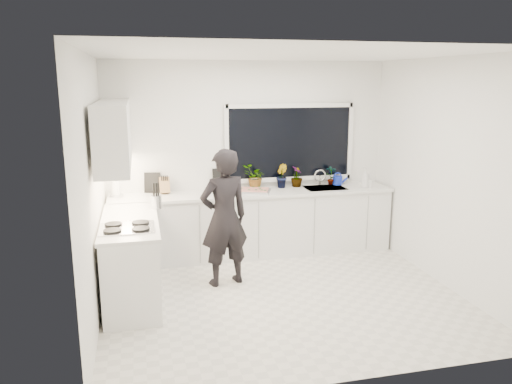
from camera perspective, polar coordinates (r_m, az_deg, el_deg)
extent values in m
cube|color=beige|center=(5.90, 2.98, -11.80)|extent=(4.00, 3.50, 0.02)
cube|color=white|center=(7.16, -0.83, 3.97)|extent=(4.00, 0.02, 2.70)
cube|color=white|center=(5.29, -18.26, 0.22)|extent=(0.02, 3.50, 2.70)
cube|color=white|center=(6.34, 20.87, 2.00)|extent=(0.02, 3.50, 2.70)
cube|color=white|center=(5.38, 3.32, 15.61)|extent=(4.00, 3.50, 0.02)
cube|color=black|center=(7.25, 3.89, 5.65)|extent=(1.80, 0.02, 1.00)
cube|color=white|center=(7.06, -0.26, -3.72)|extent=(3.92, 0.58, 0.88)
cube|color=white|center=(5.85, -14.02, -7.62)|extent=(0.58, 1.60, 0.88)
cube|color=silver|center=(6.94, -0.24, -0.10)|extent=(3.94, 0.62, 0.04)
cube|color=silver|center=(5.71, -14.26, -3.29)|extent=(0.62, 1.60, 0.04)
cube|color=white|center=(5.89, -15.90, 6.51)|extent=(0.34, 2.10, 0.70)
cube|color=silver|center=(7.26, 7.84, 0.11)|extent=(0.58, 0.42, 0.14)
cylinder|color=silver|center=(7.41, 7.33, 1.65)|extent=(0.03, 0.03, 0.22)
cube|color=black|center=(5.37, -14.54, -3.94)|extent=(0.56, 0.48, 0.03)
imported|color=black|center=(5.96, -3.66, -2.96)|extent=(0.69, 0.54, 1.66)
cube|color=#AFAFB3|center=(6.91, -0.33, 0.15)|extent=(0.55, 0.48, 0.03)
cube|color=#AA3B16|center=(6.90, -0.33, 0.28)|extent=(0.49, 0.42, 0.01)
cylinder|color=#1227A9|center=(7.47, 9.30, 1.33)|extent=(0.16, 0.16, 0.13)
cylinder|color=white|center=(6.85, -15.72, 0.55)|extent=(0.14, 0.14, 0.26)
cube|color=#8A5E40|center=(6.89, -10.39, 0.72)|extent=(0.14, 0.11, 0.22)
cylinder|color=silver|center=(6.12, -11.33, -1.11)|extent=(0.14, 0.14, 0.16)
cube|color=black|center=(6.98, -11.77, 1.06)|extent=(0.22, 0.06, 0.28)
cube|color=black|center=(7.06, -3.97, 1.52)|extent=(0.25, 0.03, 0.30)
imported|color=#26662D|center=(7.07, -0.16, 1.72)|extent=(0.39, 0.37, 0.34)
imported|color=#26662D|center=(7.17, 2.90, 1.85)|extent=(0.16, 0.19, 0.34)
imported|color=#26662D|center=(7.24, 4.67, 1.76)|extent=(0.22, 0.22, 0.30)
imported|color=#26662D|center=(7.42, 8.58, 1.88)|extent=(0.18, 0.18, 0.29)
imported|color=#D8BF66|center=(7.30, 12.38, 1.58)|extent=(0.15, 0.15, 0.29)
imported|color=#D8BF66|center=(7.33, 12.73, 1.18)|extent=(0.11, 0.11, 0.18)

